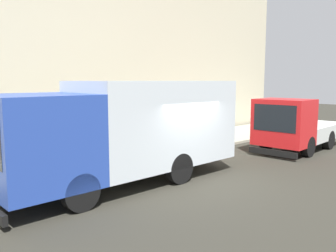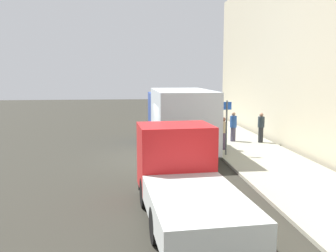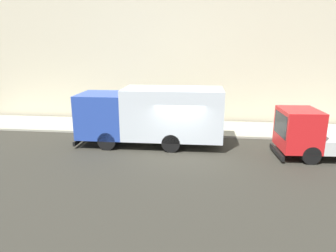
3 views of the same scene
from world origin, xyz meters
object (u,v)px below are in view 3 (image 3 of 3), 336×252
at_px(small_flatbed_truck, 321,136).
at_px(traffic_cone_orange, 113,126).
at_px(pedestrian_standing, 167,119).
at_px(pedestrian_third, 136,114).
at_px(large_utility_truck, 152,114).
at_px(street_sign_post, 186,109).
at_px(pedestrian_walking, 148,109).

xyz_separation_m(small_flatbed_truck, traffic_cone_orange, (3.09, 11.39, -0.69)).
height_order(pedestrian_standing, traffic_cone_orange, pedestrian_standing).
bearing_deg(pedestrian_third, large_utility_truck, 54.18).
bearing_deg(street_sign_post, large_utility_truck, 139.00).
relative_size(large_utility_truck, street_sign_post, 3.09).
height_order(small_flatbed_truck, traffic_cone_orange, small_flatbed_truck).
xyz_separation_m(pedestrian_walking, street_sign_post, (-2.75, -2.84, 0.65)).
distance_m(pedestrian_walking, street_sign_post, 4.01).
xyz_separation_m(large_utility_truck, pedestrian_standing, (2.20, -0.58, -0.76)).
bearing_deg(large_utility_truck, pedestrian_third, 24.81).
bearing_deg(small_flatbed_truck, large_utility_truck, 79.31).
height_order(pedestrian_third, traffic_cone_orange, pedestrian_third).
relative_size(large_utility_truck, pedestrian_walking, 4.79).
height_order(pedestrian_walking, traffic_cone_orange, pedestrian_walking).
bearing_deg(large_utility_truck, traffic_cone_orange, 53.13).
relative_size(pedestrian_walking, traffic_cone_orange, 2.88).
bearing_deg(large_utility_truck, pedestrian_walking, 11.83).
relative_size(small_flatbed_truck, pedestrian_third, 3.42).
relative_size(pedestrian_third, street_sign_post, 0.64).
relative_size(large_utility_truck, pedestrian_standing, 4.83).
distance_m(small_flatbed_truck, pedestrian_third, 11.08).
distance_m(pedestrian_standing, pedestrian_third, 2.48).
xyz_separation_m(small_flatbed_truck, pedestrian_third, (4.39, 10.17, -0.11)).
distance_m(large_utility_truck, traffic_cone_orange, 3.75).
bearing_deg(street_sign_post, pedestrian_third, 68.61).
bearing_deg(pedestrian_standing, street_sign_post, -136.20).
bearing_deg(pedestrian_standing, large_utility_truck, 126.74).
bearing_deg(pedestrian_third, small_flatbed_truck, 95.25).
bearing_deg(large_utility_truck, street_sign_post, -41.80).
relative_size(pedestrian_walking, street_sign_post, 0.65).
bearing_deg(large_utility_truck, small_flatbed_truck, -97.63).
xyz_separation_m(small_flatbed_truck, pedestrian_standing, (3.22, 7.98, -0.11)).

